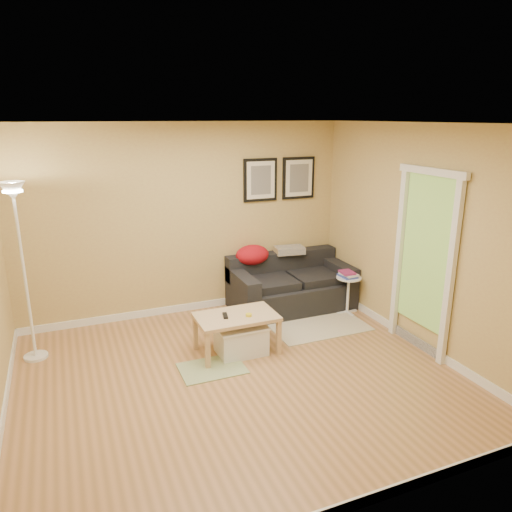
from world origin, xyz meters
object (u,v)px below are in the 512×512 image
sofa (292,283)px  floor_lamp (25,279)px  coffee_table (237,333)px  storage_bin (241,339)px  side_table (348,295)px  book_stack (348,274)px

sofa → floor_lamp: bearing=-176.0°
coffee_table → storage_bin: 0.08m
sofa → side_table: bearing=-36.9°
storage_bin → floor_lamp: (-2.22, 0.79, 0.78)m
side_table → floor_lamp: (-4.02, 0.24, 0.69)m
sofa → book_stack: sofa is taller
side_table → floor_lamp: floor_lamp is taller
side_table → book_stack: (-0.01, 0.02, 0.30)m
book_stack → side_table: bearing=-62.0°
sofa → floor_lamp: 3.44m
side_table → book_stack: book_stack is taller
storage_bin → book_stack: size_ratio=2.26×
side_table → sofa: bearing=143.1°
coffee_table → book_stack: size_ratio=3.67×
coffee_table → side_table: side_table is taller
coffee_table → floor_lamp: bearing=165.7°
book_stack → coffee_table: bearing=-173.7°
coffee_table → side_table: bearing=19.6°
book_stack → floor_lamp: bearing=167.4°
side_table → book_stack: bearing=127.5°
storage_bin → book_stack: book_stack is taller
storage_bin → side_table: bearing=16.9°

